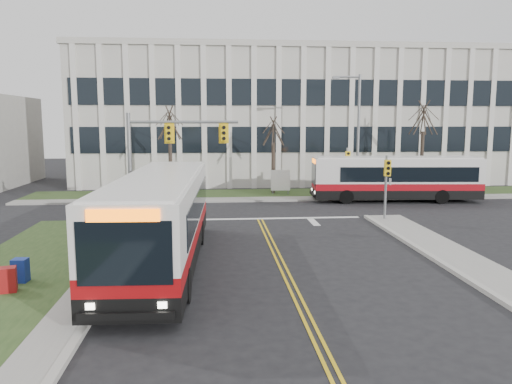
% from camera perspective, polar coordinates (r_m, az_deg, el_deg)
% --- Properties ---
extents(ground, '(120.00, 120.00, 0.00)m').
position_cam_1_polar(ground, '(21.70, 2.41, -7.23)').
color(ground, black).
rests_on(ground, ground).
extents(sidewalk_west, '(1.20, 26.00, 0.14)m').
position_cam_1_polar(sidewalk_west, '(17.29, -19.46, -11.47)').
color(sidewalk_west, '#9E9B93').
rests_on(sidewalk_west, ground).
extents(sidewalk_east, '(2.00, 26.00, 0.14)m').
position_cam_1_polar(sidewalk_east, '(19.59, 27.11, -9.60)').
color(sidewalk_east, '#9E9B93').
rests_on(sidewalk_east, ground).
extents(sidewalk_cross, '(44.00, 1.60, 0.14)m').
position_cam_1_polar(sidewalk_cross, '(37.21, 7.10, -0.76)').
color(sidewalk_cross, '#9E9B93').
rests_on(sidewalk_cross, ground).
extents(building_lawn, '(44.00, 5.00, 0.12)m').
position_cam_1_polar(building_lawn, '(39.92, 6.28, -0.16)').
color(building_lawn, '#2B441D').
rests_on(building_lawn, ground).
extents(office_building, '(40.00, 16.00, 12.00)m').
position_cam_1_polar(office_building, '(51.35, 3.78, 8.33)').
color(office_building, beige).
rests_on(office_building, ground).
extents(mast_arm_signal, '(6.11, 0.38, 6.20)m').
position_cam_1_polar(mast_arm_signal, '(28.12, -10.90, 4.92)').
color(mast_arm_signal, slate).
rests_on(mast_arm_signal, ground).
extents(signal_pole_near, '(0.34, 0.39, 3.80)m').
position_cam_1_polar(signal_pole_near, '(29.55, 14.70, 1.53)').
color(signal_pole_near, slate).
rests_on(signal_pole_near, ground).
extents(signal_pole_far, '(0.34, 0.39, 3.80)m').
position_cam_1_polar(signal_pole_far, '(37.63, 10.39, 3.00)').
color(signal_pole_far, slate).
rests_on(signal_pole_far, ground).
extents(streetlight, '(2.15, 0.25, 9.20)m').
position_cam_1_polar(streetlight, '(38.49, 11.38, 7.10)').
color(streetlight, slate).
rests_on(streetlight, ground).
extents(directory_sign, '(1.50, 0.12, 2.00)m').
position_cam_1_polar(directory_sign, '(38.88, 2.82, 1.31)').
color(directory_sign, slate).
rests_on(directory_sign, ground).
extents(tree_left, '(1.80, 1.80, 7.70)m').
position_cam_1_polar(tree_left, '(38.91, -9.85, 7.62)').
color(tree_left, '#42352B').
rests_on(tree_left, ground).
extents(tree_mid, '(1.80, 1.80, 6.82)m').
position_cam_1_polar(tree_mid, '(39.26, 2.00, 6.81)').
color(tree_mid, '#42352B').
rests_on(tree_mid, ground).
extents(tree_right, '(1.80, 1.80, 8.25)m').
position_cam_1_polar(tree_right, '(42.20, 18.60, 7.88)').
color(tree_right, '#42352B').
rests_on(tree_right, ground).
extents(bus_main, '(3.37, 13.49, 3.57)m').
position_cam_1_polar(bus_main, '(20.13, -10.84, -3.35)').
color(bus_main, silver).
rests_on(bus_main, ground).
extents(bus_cross, '(12.01, 3.49, 3.16)m').
position_cam_1_polar(bus_cross, '(37.38, 15.67, 1.38)').
color(bus_cross, silver).
rests_on(bus_cross, ground).
extents(newspaper_box_blue, '(0.53, 0.48, 0.95)m').
position_cam_1_polar(newspaper_box_blue, '(19.59, -25.32, -8.26)').
color(newspaper_box_blue, navy).
rests_on(newspaper_box_blue, ground).
extents(newspaper_box_red, '(0.60, 0.56, 0.95)m').
position_cam_1_polar(newspaper_box_red, '(18.66, -26.44, -9.12)').
color(newspaper_box_red, maroon).
rests_on(newspaper_box_red, ground).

